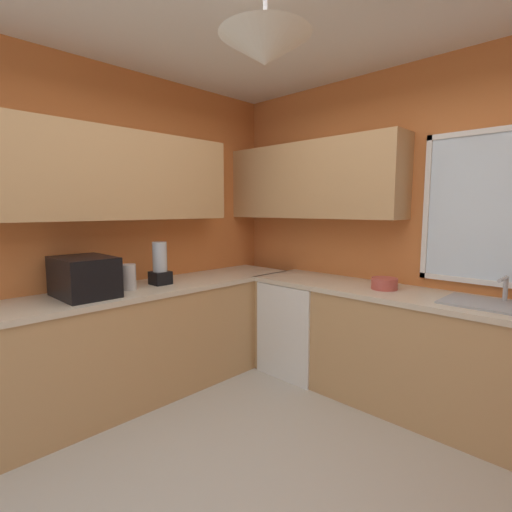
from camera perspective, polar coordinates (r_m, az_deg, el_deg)
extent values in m
plane|color=#B7B2A8|center=(2.45, 1.17, -31.92)|extent=(8.02, 8.02, 0.00)
cube|color=#D17238|center=(3.46, 22.20, 3.37)|extent=(3.77, 0.06, 2.70)
cube|color=#D17238|center=(3.45, -21.89, 3.38)|extent=(0.06, 3.67, 2.70)
cube|color=white|center=(3.25, 33.55, -3.64)|extent=(1.25, 0.04, 0.04)
cube|color=white|center=(3.36, 24.02, 6.52)|extent=(0.04, 0.04, 1.12)
cube|color=tan|center=(3.20, -24.19, 11.11)|extent=(0.32, 2.49, 0.70)
cube|color=tan|center=(3.74, 8.07, 10.97)|extent=(1.82, 0.32, 0.70)
cone|color=silver|center=(2.04, 1.35, 28.29)|extent=(0.44, 0.44, 0.14)
cube|color=tan|center=(3.33, -18.72, -12.79)|extent=(0.62, 3.25, 0.86)
cube|color=beige|center=(3.20, -19.04, -5.16)|extent=(0.65, 3.28, 0.04)
cube|color=tan|center=(3.25, 22.62, -13.43)|extent=(2.83, 0.62, 0.86)
cube|color=beige|center=(3.13, 23.01, -5.63)|extent=(2.86, 0.65, 0.04)
cube|color=white|center=(3.72, 6.81, -10.37)|extent=(0.60, 0.60, 0.86)
cube|color=black|center=(3.06, -24.16, -2.82)|extent=(0.48, 0.36, 0.29)
cylinder|color=#B7B7BC|center=(3.18, -18.36, -2.99)|extent=(0.11, 0.11, 0.20)
cube|color=#9EA0A5|center=(2.98, 32.35, -6.30)|extent=(0.67, 0.40, 0.02)
cylinder|color=#B7B7BC|center=(3.12, 33.07, -4.19)|extent=(0.03, 0.03, 0.18)
cylinder|color=#B7B7BC|center=(3.01, 32.80, -2.90)|extent=(0.02, 0.20, 0.02)
cylinder|color=#B74C42|center=(3.22, 18.52, -3.90)|extent=(0.20, 0.20, 0.09)
cube|color=black|center=(3.35, -14.01, -3.16)|extent=(0.15, 0.15, 0.11)
cylinder|color=#B2BCC6|center=(3.32, -14.10, -0.10)|extent=(0.12, 0.12, 0.25)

